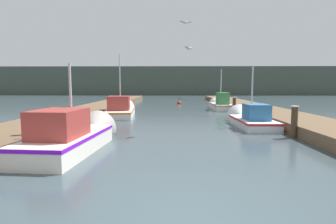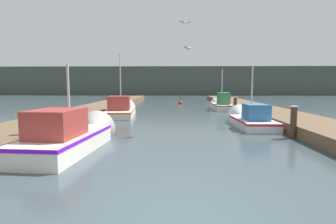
% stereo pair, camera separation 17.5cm
% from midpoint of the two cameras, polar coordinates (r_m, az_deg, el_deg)
% --- Properties ---
extents(ground_plane, '(200.00, 200.00, 0.00)m').
position_cam_midpoint_polar(ground_plane, '(4.67, 3.04, -21.60)').
color(ground_plane, '#38474C').
extents(dock_left, '(2.95, 40.00, 0.49)m').
position_cam_midpoint_polar(dock_left, '(21.14, -15.94, 0.52)').
color(dock_left, brown).
rests_on(dock_left, ground_plane).
extents(dock_right, '(2.95, 40.00, 0.49)m').
position_cam_midpoint_polar(dock_right, '(21.24, 18.63, 0.46)').
color(dock_right, brown).
rests_on(dock_right, ground_plane).
extents(distant_shore_ridge, '(120.00, 16.00, 5.97)m').
position_cam_midpoint_polar(distant_shore_ridge, '(62.51, 1.08, 6.69)').
color(distant_shore_ridge, '#424C42').
rests_on(distant_shore_ridge, ground_plane).
extents(fishing_boat_0, '(1.95, 4.94, 3.33)m').
position_cam_midpoint_polar(fishing_boat_0, '(9.39, -20.32, -4.79)').
color(fishing_boat_0, silver).
rests_on(fishing_boat_0, ground_plane).
extents(fishing_boat_1, '(1.65, 4.58, 3.62)m').
position_cam_midpoint_polar(fishing_boat_1, '(14.59, 16.91, -1.45)').
color(fishing_boat_1, silver).
rests_on(fishing_boat_1, ground_plane).
extents(fishing_boat_2, '(2.21, 5.51, 4.84)m').
position_cam_midpoint_polar(fishing_boat_2, '(18.88, -10.46, 0.50)').
color(fishing_boat_2, silver).
rests_on(fishing_boat_2, ground_plane).
extents(fishing_boat_3, '(1.53, 4.47, 3.92)m').
position_cam_midpoint_polar(fishing_boat_3, '(23.54, 11.09, 1.65)').
color(fishing_boat_3, silver).
rests_on(fishing_boat_3, ground_plane).
extents(mooring_piling_0, '(0.27, 0.27, 1.13)m').
position_cam_midpoint_polar(mooring_piling_0, '(10.00, -28.34, -3.91)').
color(mooring_piling_0, '#473523').
rests_on(mooring_piling_0, ground_plane).
extents(mooring_piling_1, '(0.28, 0.28, 1.03)m').
position_cam_midpoint_polar(mooring_piling_1, '(21.88, -11.37, 1.53)').
color(mooring_piling_1, '#473523').
rests_on(mooring_piling_1, ground_plane).
extents(mooring_piling_2, '(0.32, 0.32, 1.19)m').
position_cam_midpoint_polar(mooring_piling_2, '(21.66, 14.00, 1.64)').
color(mooring_piling_2, '#473523').
rests_on(mooring_piling_2, ground_plane).
extents(mooring_piling_3, '(0.29, 0.29, 1.31)m').
position_cam_midpoint_polar(mooring_piling_3, '(11.80, 25.41, -1.93)').
color(mooring_piling_3, '#473523').
rests_on(mooring_piling_3, ground_plane).
extents(channel_buoy, '(0.45, 0.45, 0.95)m').
position_cam_midpoint_polar(channel_buoy, '(29.44, 2.26, 1.99)').
color(channel_buoy, red).
rests_on(channel_buoy, ground_plane).
extents(seagull_lead, '(0.42, 0.51, 0.12)m').
position_cam_midpoint_polar(seagull_lead, '(11.71, 4.18, 13.65)').
color(seagull_lead, white).
extents(seagull_1, '(0.55, 0.33, 0.12)m').
position_cam_midpoint_polar(seagull_1, '(13.09, 3.46, 18.85)').
color(seagull_1, white).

